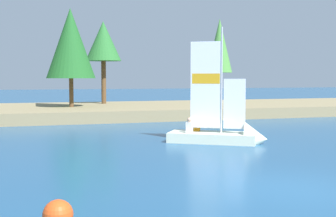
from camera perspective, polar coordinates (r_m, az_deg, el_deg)
The scene contains 7 objects.
ground_plane at distance 12.10m, azimuth 15.45°, elevation -9.81°, with size 200.00×200.00×0.00m, color navy.
shore_bank at distance 33.93m, azimuth -6.24°, elevation -0.25°, with size 80.00×11.52×0.74m, color #897A56.
shoreline_tree_left at distance 32.89m, azimuth -12.25°, elevation 8.07°, with size 3.45×3.45×7.01m.
shoreline_tree_midleft at distance 36.63m, azimuth -8.21°, elevation 8.37°, with size 2.84×2.84×6.59m.
shoreline_tree_centre at distance 40.59m, azimuth 6.55°, elevation 7.85°, with size 2.27×2.27×7.31m.
sailboat at distance 19.80m, azimuth 7.77°, elevation -3.35°, with size 4.40×3.54×5.52m.
channel_buoy at distance 8.87m, azimuth -13.78°, elevation -12.96°, with size 0.57×0.57×0.57m, color #E54C19.
Camera 1 is at (-6.37, -9.89, 2.85)m, focal length 48.08 mm.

